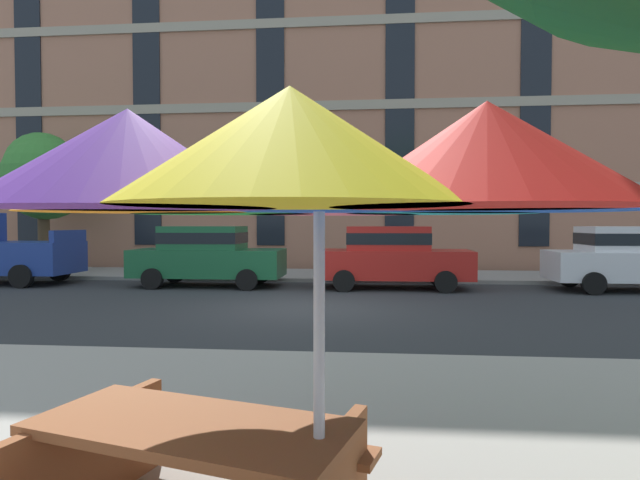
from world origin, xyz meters
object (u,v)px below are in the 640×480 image
Objects in this scene: sedan_white at (631,257)px; street_tree_left at (44,176)px; sedan_red at (391,255)px; picnic_table at (191,472)px; sedan_green at (207,254)px; patio_umbrella at (319,172)px.

sedan_white is 19.48m from street_tree_left.
sedan_red reaches higher than picnic_table.
sedan_red is (5.42, 0.00, 0.00)m from sedan_green.
street_tree_left is at bearing 165.93° from sedan_red.
sedan_green is at bearing 180.00° from sedan_red.
street_tree_left is at bearing 126.47° from patio_umbrella.
sedan_white is (11.95, 0.00, 0.00)m from sedan_green.
sedan_red is 12.78m from patio_umbrella.
picnic_table is (-0.73, 0.14, -1.66)m from patio_umbrella.
patio_umbrella is at bearing -53.53° from street_tree_left.
patio_umbrella is at bearing -10.92° from picnic_table.
patio_umbrella is at bearing -93.67° from sedan_red.
sedan_green is 1.00× the size of sedan_white.
picnic_table is (-8.07, -12.56, -0.46)m from sedan_white.
patio_umbrella reaches higher than sedan_green.
sedan_green is 0.85× the size of street_tree_left.
sedan_white is 0.85× the size of street_tree_left.
street_tree_left reaches higher than sedan_white.
picnic_table is at bearing -122.73° from sedan_white.
sedan_white is 14.94m from picnic_table.
sedan_white is at bearing 0.00° from sedan_red.
picnic_table is at bearing -72.86° from sedan_green.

